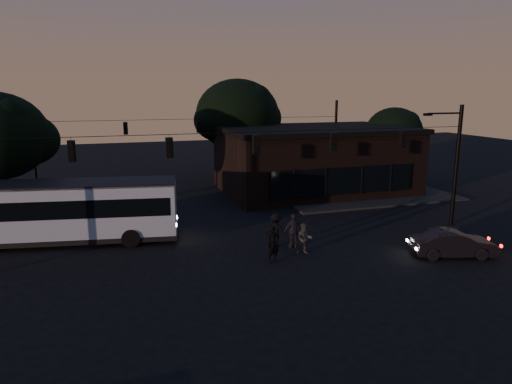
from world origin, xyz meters
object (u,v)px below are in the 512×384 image
object	(u,v)px
car	(453,244)
pedestrian_b	(304,239)
pedestrian_a	(273,244)
bus	(65,209)
pedestrian_d	(276,230)
pedestrian_c	(294,231)
building	(314,159)

from	to	relation	value
car	pedestrian_b	xyz separation A→B (m)	(-7.09, 2.66, 0.14)
pedestrian_a	bus	bearing A→B (deg)	136.62
pedestrian_a	car	bearing A→B (deg)	-23.04
bus	pedestrian_d	bearing A→B (deg)	-11.60
bus	pedestrian_c	world-z (taller)	bus
pedestrian_b	pedestrian_d	xyz separation A→B (m)	(-0.98, 1.59, 0.09)
car	pedestrian_c	xyz separation A→B (m)	(-7.22, 3.80, 0.25)
car	pedestrian_c	world-z (taller)	pedestrian_c
building	pedestrian_d	xyz separation A→B (m)	(-8.02, -12.43, -1.79)
bus	car	xyz separation A→B (m)	(18.95, -8.43, -1.24)
pedestrian_b	car	bearing A→B (deg)	-7.44
building	car	distance (m)	16.81
pedestrian_b	pedestrian_c	world-z (taller)	pedestrian_c
bus	pedestrian_c	xyz separation A→B (m)	(11.73, -4.63, -0.99)
bus	pedestrian_b	bearing A→B (deg)	-16.55
pedestrian_a	pedestrian_d	distance (m)	2.44
bus	car	bearing A→B (deg)	-14.60
bus	pedestrian_a	bearing A→B (deg)	-23.54
building	pedestrian_c	world-z (taller)	building
building	pedestrian_a	xyz separation A→B (m)	(-8.99, -14.68, -1.77)
pedestrian_a	pedestrian_b	distance (m)	2.06
pedestrian_c	pedestrian_b	bearing A→B (deg)	96.27
car	pedestrian_a	size ratio (longest dim) A/B	2.22
bus	pedestrian_d	size ratio (longest dim) A/B	6.80
building	car	bearing A→B (deg)	-89.81
pedestrian_c	car	bearing A→B (deg)	152.23
car	pedestrian_c	bearing A→B (deg)	79.06
car	building	bearing A→B (deg)	17.00
car	pedestrian_c	size ratio (longest dim) A/B	2.22
pedestrian_b	pedestrian_c	xyz separation A→B (m)	(-0.13, 1.13, 0.12)
car	pedestrian_a	world-z (taller)	pedestrian_a
pedestrian_b	pedestrian_d	distance (m)	1.87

